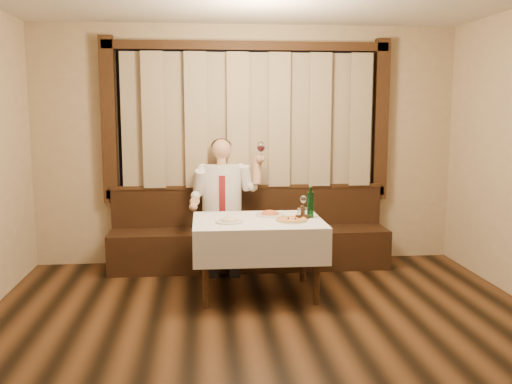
{
  "coord_description": "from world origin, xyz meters",
  "views": [
    {
      "loc": [
        -0.54,
        -3.77,
        1.83
      ],
      "look_at": [
        0.0,
        1.9,
        1.0
      ],
      "focal_mm": 40.0,
      "sensor_mm": 36.0,
      "label": 1
    }
  ],
  "objects": [
    {
      "name": "cruet_caddy",
      "position": [
        0.44,
        1.68,
        0.8
      ],
      "size": [
        0.13,
        0.1,
        0.13
      ],
      "rotation": [
        0.0,
        0.0,
        0.32
      ],
      "color": "black",
      "rests_on": "dining_table"
    },
    {
      "name": "seated_man",
      "position": [
        -0.31,
        2.63,
        0.86
      ],
      "size": [
        0.85,
        0.63,
        1.5
      ],
      "color": "black",
      "rests_on": "ground"
    },
    {
      "name": "room",
      "position": [
        -0.0,
        0.97,
        1.5
      ],
      "size": [
        5.01,
        6.01,
        2.81
      ],
      "color": "black",
      "rests_on": "ground"
    },
    {
      "name": "banquette",
      "position": [
        0.0,
        2.72,
        0.31
      ],
      "size": [
        3.2,
        0.61,
        0.94
      ],
      "color": "black",
      "rests_on": "ground"
    },
    {
      "name": "dining_table",
      "position": [
        0.0,
        1.7,
        0.65
      ],
      "size": [
        1.27,
        0.97,
        0.76
      ],
      "color": "black",
      "rests_on": "ground"
    },
    {
      "name": "pizza",
      "position": [
        0.31,
        1.59,
        0.77
      ],
      "size": [
        0.32,
        0.32,
        0.03
      ],
      "rotation": [
        0.0,
        0.0,
        -0.35
      ],
      "color": "white",
      "rests_on": "dining_table"
    },
    {
      "name": "table_wine_glass",
      "position": [
        0.51,
        2.03,
        0.89
      ],
      "size": [
        0.07,
        0.07,
        0.18
      ],
      "rotation": [
        0.0,
        0.0,
        -0.15
      ],
      "color": "white",
      "rests_on": "dining_table"
    },
    {
      "name": "green_bottle",
      "position": [
        0.53,
        1.75,
        0.89
      ],
      "size": [
        0.07,
        0.07,
        0.32
      ],
      "rotation": [
        0.0,
        0.0,
        0.13
      ],
      "color": "#0D3E17",
      "rests_on": "dining_table"
    },
    {
      "name": "pasta_red",
      "position": [
        0.14,
        1.89,
        0.8
      ],
      "size": [
        0.29,
        0.29,
        0.1
      ],
      "rotation": [
        0.0,
        0.0,
        0.31
      ],
      "color": "white",
      "rests_on": "dining_table"
    },
    {
      "name": "pasta_cream",
      "position": [
        -0.29,
        1.58,
        0.79
      ],
      "size": [
        0.27,
        0.27,
        0.09
      ],
      "rotation": [
        0.0,
        0.0,
        0.38
      ],
      "color": "white",
      "rests_on": "dining_table"
    }
  ]
}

